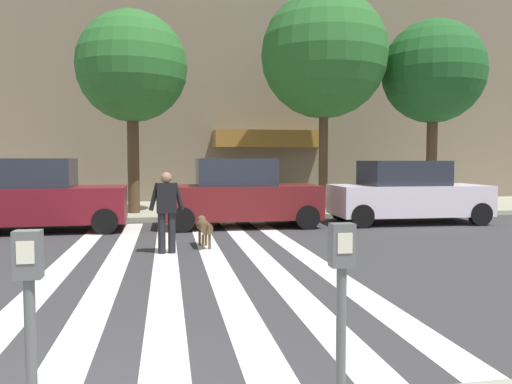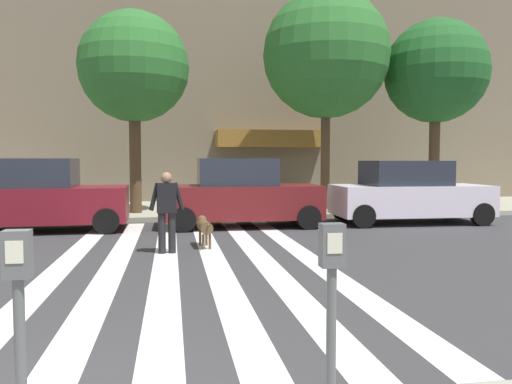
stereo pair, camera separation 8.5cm
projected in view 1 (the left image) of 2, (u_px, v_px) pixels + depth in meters
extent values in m
plane|color=#353538|center=(114.00, 263.00, 9.27)|extent=(160.00, 160.00, 0.00)
cube|color=#A3A28A|center=(140.00, 210.00, 18.11)|extent=(80.00, 6.00, 0.15)
cube|color=silver|center=(65.00, 264.00, 9.12)|extent=(0.45, 11.39, 0.01)
cube|color=silver|center=(116.00, 262.00, 9.28)|extent=(0.45, 11.39, 0.01)
cube|color=silver|center=(166.00, 261.00, 9.43)|extent=(0.45, 11.39, 0.01)
cube|color=silver|center=(214.00, 259.00, 9.59)|extent=(0.45, 11.39, 0.01)
cube|color=silver|center=(261.00, 257.00, 9.75)|extent=(0.45, 11.39, 0.01)
cube|color=silver|center=(306.00, 256.00, 9.90)|extent=(0.45, 11.39, 0.01)
cube|color=brown|center=(269.00, 139.00, 21.20)|extent=(4.65, 1.60, 0.70)
cylinder|color=#515456|center=(32.00, 379.00, 2.74)|extent=(0.06, 0.06, 1.10)
cube|color=#515456|center=(28.00, 255.00, 2.69)|extent=(0.14, 0.10, 0.26)
cube|color=beige|center=(25.00, 253.00, 2.64)|extent=(0.09, 0.01, 0.12)
cylinder|color=#515456|center=(341.00, 357.00, 3.04)|extent=(0.06, 0.06, 1.10)
cube|color=#515456|center=(342.00, 245.00, 2.99)|extent=(0.14, 0.10, 0.26)
cube|color=beige|center=(345.00, 243.00, 2.94)|extent=(0.09, 0.01, 0.12)
cube|color=maroon|center=(30.00, 205.00, 13.24)|extent=(4.92, 2.09, 0.92)
cube|color=#232833|center=(22.00, 173.00, 13.14)|extent=(2.64, 1.79, 0.75)
cylinder|color=black|center=(110.00, 214.00, 14.53)|extent=(0.67, 0.24, 0.66)
cylinder|color=black|center=(105.00, 221.00, 12.79)|extent=(0.67, 0.24, 0.66)
cube|color=maroon|center=(242.00, 202.00, 14.21)|extent=(4.33, 1.87, 0.92)
cube|color=#232833|center=(236.00, 172.00, 14.12)|extent=(2.16, 1.63, 0.75)
cylinder|color=black|center=(293.00, 211.00, 15.34)|extent=(0.66, 0.22, 0.66)
cylinder|color=black|center=(307.00, 217.00, 13.68)|extent=(0.66, 0.22, 0.66)
cylinder|color=black|center=(181.00, 213.00, 14.78)|extent=(0.66, 0.22, 0.66)
cylinder|color=black|center=(182.00, 220.00, 13.12)|extent=(0.66, 0.22, 0.66)
cube|color=silver|center=(408.00, 200.00, 15.08)|extent=(4.55, 2.08, 0.88)
cube|color=#232833|center=(403.00, 173.00, 15.00)|extent=(2.33, 1.79, 0.72)
cylinder|color=black|center=(447.00, 208.00, 16.25)|extent=(0.67, 0.24, 0.66)
cylinder|color=black|center=(480.00, 214.00, 14.47)|extent=(0.67, 0.24, 0.66)
cylinder|color=black|center=(341.00, 210.00, 15.73)|extent=(0.67, 0.24, 0.66)
cylinder|color=black|center=(362.00, 216.00, 13.95)|extent=(0.67, 0.24, 0.66)
cylinder|color=#4C3823|center=(133.00, 155.00, 16.45)|extent=(0.38, 0.38, 3.76)
sphere|color=#286628|center=(132.00, 67.00, 16.27)|extent=(3.55, 3.55, 3.55)
cylinder|color=#4C3823|center=(323.00, 150.00, 17.88)|extent=(0.32, 0.32, 4.18)
sphere|color=#286628|center=(324.00, 55.00, 17.66)|extent=(4.42, 4.42, 4.42)
cylinder|color=#4C3823|center=(432.00, 154.00, 18.49)|extent=(0.39, 0.39, 3.91)
sphere|color=#1E5623|center=(433.00, 72.00, 18.30)|extent=(3.71, 3.71, 3.71)
cylinder|color=black|center=(162.00, 233.00, 10.13)|extent=(0.16, 0.16, 0.82)
cylinder|color=black|center=(172.00, 233.00, 10.18)|extent=(0.16, 0.16, 0.82)
cube|color=black|center=(166.00, 198.00, 10.11)|extent=(0.40, 0.27, 0.60)
cylinder|color=black|center=(154.00, 197.00, 10.04)|extent=(0.23, 0.11, 0.57)
cylinder|color=black|center=(178.00, 196.00, 10.17)|extent=(0.23, 0.11, 0.57)
sphere|color=#936B51|center=(166.00, 178.00, 10.08)|extent=(0.24, 0.24, 0.22)
cylinder|color=brown|center=(204.00, 227.00, 10.82)|extent=(0.31, 0.70, 0.26)
sphere|color=brown|center=(202.00, 220.00, 11.22)|extent=(0.22, 0.22, 0.20)
cylinder|color=brown|center=(208.00, 227.00, 10.39)|extent=(0.05, 0.24, 0.16)
cylinder|color=brown|center=(200.00, 239.00, 11.06)|extent=(0.06, 0.06, 0.32)
cylinder|color=brown|center=(206.00, 238.00, 11.09)|extent=(0.06, 0.06, 0.32)
cylinder|color=brown|center=(203.00, 242.00, 10.59)|extent=(0.06, 0.06, 0.32)
cylinder|color=brown|center=(210.00, 242.00, 10.63)|extent=(0.06, 0.06, 0.32)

